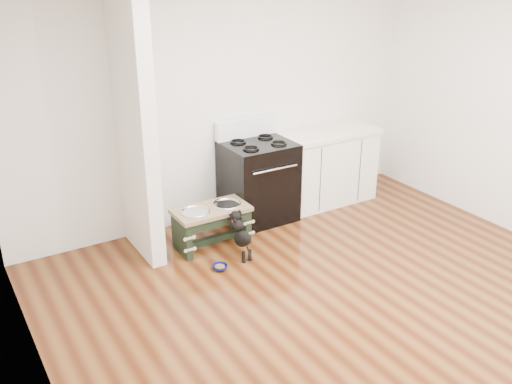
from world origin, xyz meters
The scene contains 8 objects.
ground centered at (0.00, 0.00, 0.00)m, with size 5.00×5.00×0.00m, color #3F1B0B.
room_shell centered at (0.00, 0.00, 1.62)m, with size 5.00×5.00×5.00m.
partition_wall centered at (-1.18, 2.10, 1.35)m, with size 0.15×0.80×2.70m, color silver.
oven_range centered at (0.25, 2.16, 0.48)m, with size 0.76×0.69×1.14m.
cabinet_run centered at (1.23, 2.18, 0.45)m, with size 1.24×0.64×0.91m.
dog_feeder centered at (-0.52, 1.83, 0.31)m, with size 0.79×0.42×0.45m.
puppy centered at (-0.38, 1.47, 0.26)m, with size 0.14×0.40×0.48m.
floor_bowl centered at (-0.69, 1.34, 0.02)m, with size 0.18×0.18×0.05m.
Camera 1 is at (-2.93, -3.01, 2.88)m, focal length 40.00 mm.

